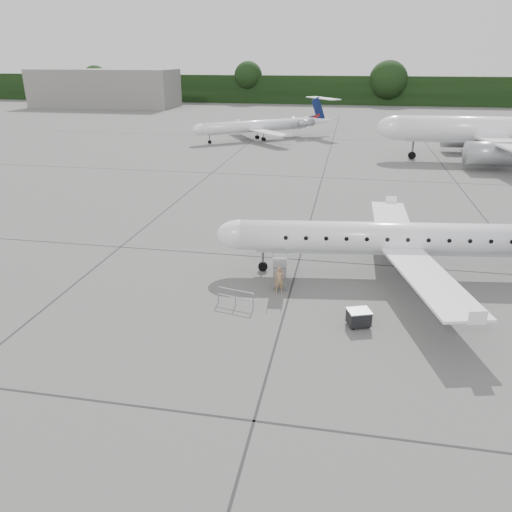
# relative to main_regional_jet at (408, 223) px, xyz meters

# --- Properties ---
(ground) EXTENTS (320.00, 320.00, 0.00)m
(ground) POSITION_rel_main_regional_jet_xyz_m (-2.40, -5.37, -3.51)
(ground) COLOR #5A5A58
(ground) RESTS_ON ground
(treeline) EXTENTS (260.00, 4.00, 8.00)m
(treeline) POSITION_rel_main_regional_jet_xyz_m (-2.40, 124.63, 0.49)
(treeline) COLOR black
(treeline) RESTS_ON ground
(terminal_building) EXTENTS (40.00, 14.00, 10.00)m
(terminal_building) POSITION_rel_main_regional_jet_xyz_m (-72.40, 104.63, 1.49)
(terminal_building) COLOR slate
(terminal_building) RESTS_ON ground
(main_regional_jet) EXTENTS (29.74, 23.14, 7.02)m
(main_regional_jet) POSITION_rel_main_regional_jet_xyz_m (0.00, 0.00, 0.00)
(main_regional_jet) COLOR white
(main_regional_jet) RESTS_ON ground
(airstair) EXTENTS (1.12, 2.19, 2.20)m
(airstair) POSITION_rel_main_regional_jet_xyz_m (-7.74, -3.12, -2.41)
(airstair) COLOR white
(airstair) RESTS_ON ground
(passenger) EXTENTS (0.69, 0.52, 1.71)m
(passenger) POSITION_rel_main_regional_jet_xyz_m (-7.58, -4.31, -2.65)
(passenger) COLOR #977652
(passenger) RESTS_ON ground
(safety_railing) EXTENTS (2.17, 0.55, 1.00)m
(safety_railing) POSITION_rel_main_regional_jet_xyz_m (-9.82, -6.47, -3.01)
(safety_railing) COLOR gray
(safety_railing) RESTS_ON ground
(baggage_cart) EXTENTS (1.38, 1.25, 0.98)m
(baggage_cart) POSITION_rel_main_regional_jet_xyz_m (-2.89, -7.50, -3.02)
(baggage_cart) COLOR black
(baggage_cart) RESTS_ON ground
(bg_narrowbody) EXTENTS (34.15, 25.54, 11.77)m
(bg_narrowbody) POSITION_rel_main_regional_jet_xyz_m (14.88, 41.49, 2.37)
(bg_narrowbody) COLOR white
(bg_narrowbody) RESTS_ON ground
(bg_regional_left) EXTENTS (30.91, 29.59, 6.58)m
(bg_regional_left) POSITION_rel_main_regional_jet_xyz_m (-19.91, 53.50, -0.22)
(bg_regional_left) COLOR white
(bg_regional_left) RESTS_ON ground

